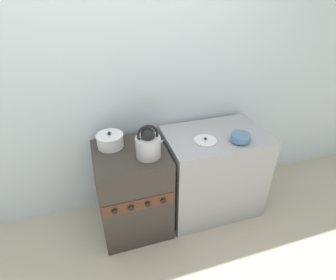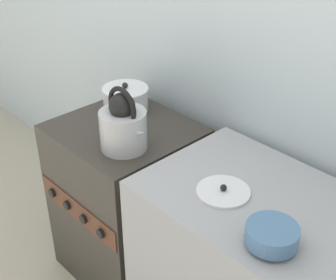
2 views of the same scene
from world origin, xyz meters
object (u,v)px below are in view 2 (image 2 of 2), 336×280
cooking_pot (126,99)px  loose_pot_lid (223,191)px  kettle (123,125)px  enamel_bowl (272,235)px  stove (127,201)px

cooking_pot → loose_pot_lid: (0.77, -0.18, -0.03)m
kettle → cooking_pot: bearing=139.9°
cooking_pot → kettle: bearing=-40.1°
kettle → enamel_bowl: kettle is taller
cooking_pot → loose_pot_lid: bearing=-13.2°
cooking_pot → loose_pot_lid: 0.79m
kettle → loose_pot_lid: 0.51m
stove → kettle: 0.55m
stove → kettle: (0.13, -0.10, 0.52)m
stove → cooking_pot: 0.51m
loose_pot_lid → cooking_pot: bearing=166.8°
enamel_bowl → cooking_pot: bearing=165.2°
stove → loose_pot_lid: bearing=-5.0°
stove → enamel_bowl: 1.03m
stove → loose_pot_lid: size_ratio=4.33×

